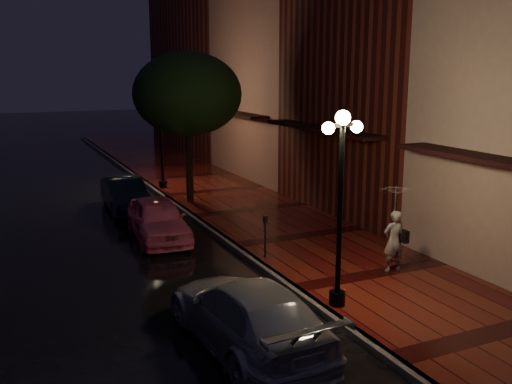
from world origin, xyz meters
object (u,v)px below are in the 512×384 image
streetlamp_near (340,198)px  streetlamp_far (161,132)px  street_tree (188,97)px  navy_car (125,194)px  parking_meter (265,232)px  pink_car (158,219)px  silver_car (247,314)px  woman_with_umbrella (395,215)px

streetlamp_near → streetlamp_far: same height
streetlamp_far → street_tree: 3.44m
streetlamp_near → streetlamp_far: size_ratio=1.00×
streetlamp_far → navy_car: streetlamp_far is taller
parking_meter → street_tree: bearing=65.0°
pink_car → silver_car: (-0.35, -7.67, 0.01)m
streetlamp_far → woman_with_umbrella: bearing=-79.0°
streetlamp_near → woman_with_umbrella: 2.93m
streetlamp_near → navy_car: 11.56m
streetlamp_near → street_tree: 11.12m
streetlamp_far → pink_car: 7.58m
street_tree → pink_car: bearing=-121.0°
street_tree → streetlamp_far: bearing=94.9°
parking_meter → woman_with_umbrella: bearing=-66.5°
streetlamp_near → pink_car: (-2.14, 6.99, -1.93)m
navy_car → woman_with_umbrella: size_ratio=1.69×
parking_meter → silver_car: bearing=-142.6°
streetlamp_near → woman_with_umbrella: bearing=26.1°
pink_car → parking_meter: bearing=-53.5°
silver_car → parking_meter: bearing=-122.2°
streetlamp_near → parking_meter: bearing=90.4°
streetlamp_near → parking_meter: streetlamp_near is taller
street_tree → woman_with_umbrella: size_ratio=2.56×
silver_car → streetlamp_near: bearing=-167.2°
navy_car → street_tree: bearing=-2.3°
pink_car → parking_meter: size_ratio=3.30×
woman_with_umbrella → silver_car: bearing=28.2°
streetlamp_near → street_tree: size_ratio=0.74×
parking_meter → streetlamp_near: bearing=-112.3°
woman_with_umbrella → parking_meter: woman_with_umbrella is taller
pink_car → navy_car: (-0.12, 4.17, -0.03)m
streetlamp_near → navy_car: streetlamp_near is taller
street_tree → navy_car: (-2.52, 0.18, -3.61)m
streetlamp_far → woman_with_umbrella: streetlamp_far is taller
street_tree → woman_with_umbrella: (2.23, -9.77, -2.60)m
streetlamp_far → street_tree: (0.26, -3.01, 1.64)m
streetlamp_near → navy_car: bearing=101.4°
navy_car → parking_meter: 7.87m
street_tree → silver_car: size_ratio=1.25×
streetlamp_near → pink_car: streetlamp_near is taller
pink_car → silver_car: bearing=-88.3°
street_tree → pink_car: street_tree is taller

